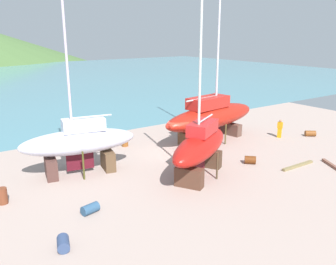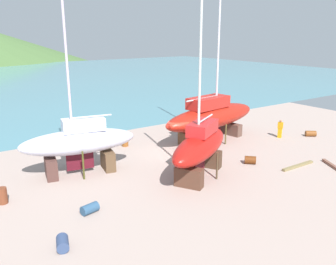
% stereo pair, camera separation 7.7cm
% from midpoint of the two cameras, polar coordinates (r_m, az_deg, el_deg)
% --- Properties ---
extents(ground_plane, '(51.20, 51.20, 0.00)m').
position_cam_midpoint_polar(ground_plane, '(24.59, 7.17, -6.26)').
color(ground_plane, '#A69086').
extents(sea_water, '(151.16, 88.51, 0.01)m').
position_cam_midpoint_polar(sea_water, '(76.02, -23.07, 7.59)').
color(sea_water, teal).
rests_on(sea_water, ground).
extents(sailboat_large_starboard, '(11.09, 4.45, 15.67)m').
position_cam_midpoint_polar(sailboat_large_starboard, '(30.97, 7.11, 2.68)').
color(sailboat_large_starboard, brown).
rests_on(sailboat_large_starboard, ground).
extents(sailboat_far_slipway, '(7.57, 5.62, 11.77)m').
position_cam_midpoint_polar(sailboat_far_slipway, '(23.07, 5.33, -2.16)').
color(sailboat_far_slipway, '#513224').
rests_on(sailboat_far_slipway, ground).
extents(sailboat_mid_port, '(7.84, 3.47, 13.00)m').
position_cam_midpoint_polar(sailboat_mid_port, '(24.11, -14.04, -1.48)').
color(sailboat_mid_port, '#4C2F2A').
rests_on(sailboat_mid_port, ground).
extents(worker, '(0.39, 0.50, 1.66)m').
position_cam_midpoint_polar(worker, '(33.46, 17.72, 0.62)').
color(worker, orange).
rests_on(worker, ground).
extents(barrel_rust_far, '(1.05, 0.98, 0.53)m').
position_cam_midpoint_polar(barrel_rust_far, '(35.01, 22.11, -0.16)').
color(barrel_rust_far, brown).
rests_on(barrel_rust_far, ground).
extents(barrel_rust_mid, '(0.96, 0.96, 0.58)m').
position_cam_midpoint_polar(barrel_rust_mid, '(26.39, 13.22, -4.34)').
color(barrel_rust_mid, '#5B2B10').
rests_on(barrel_rust_mid, ground).
extents(barrel_ochre, '(0.77, 1.02, 0.53)m').
position_cam_midpoint_polar(barrel_ochre, '(16.89, -16.54, -16.76)').
color(barrel_ochre, navy).
rests_on(barrel_ochre, ground).
extents(barrel_rust_near, '(0.56, 0.56, 0.92)m').
position_cam_midpoint_polar(barrel_rust_near, '(21.92, -25.10, -9.23)').
color(barrel_rust_near, brown).
rests_on(barrel_rust_near, ground).
extents(barrel_tipped_left, '(0.72, 0.72, 0.82)m').
position_cam_midpoint_polar(barrel_tipped_left, '(29.81, -6.87, -1.44)').
color(barrel_tipped_left, brown).
rests_on(barrel_tipped_left, ground).
extents(barrel_tipped_right, '(1.00, 0.71, 0.53)m').
position_cam_midpoint_polar(barrel_tipped_right, '(19.43, -12.40, -11.91)').
color(barrel_tipped_right, navy).
rests_on(barrel_tipped_right, ground).
extents(timber_short_cross, '(1.41, 2.29, 0.19)m').
position_cam_midpoint_polar(timber_short_cross, '(27.72, 25.11, -4.90)').
color(timber_short_cross, brown).
rests_on(timber_short_cross, ground).
extents(timber_short_skew, '(3.15, 0.31, 0.17)m').
position_cam_midpoint_polar(timber_short_skew, '(26.82, 20.32, -5.06)').
color(timber_short_skew, olive).
rests_on(timber_short_skew, ground).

